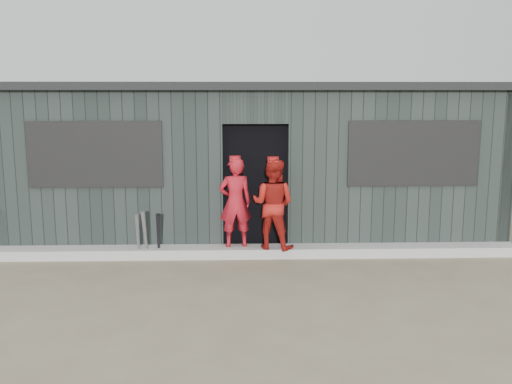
{
  "coord_description": "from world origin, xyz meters",
  "views": [
    {
      "loc": [
        -0.25,
        -6.57,
        2.46
      ],
      "look_at": [
        0.0,
        1.8,
        1.0
      ],
      "focal_mm": 40.0,
      "sensor_mm": 36.0,
      "label": 1
    }
  ],
  "objects_px": {
    "player_red_left": "(235,202)",
    "bat_mid": "(138,236)",
    "bat_right": "(158,235)",
    "player_red_right": "(273,204)",
    "dugout": "(253,160)",
    "player_grey_back": "(280,209)",
    "bat_left": "(145,235)"
  },
  "relations": [
    {
      "from": "dugout",
      "to": "bat_right",
      "type": "bearing_deg",
      "value": -129.42
    },
    {
      "from": "bat_left",
      "to": "bat_right",
      "type": "xyz_separation_m",
      "value": [
        0.19,
        0.03,
        -0.02
      ]
    },
    {
      "from": "player_red_left",
      "to": "bat_mid",
      "type": "bearing_deg",
      "value": -3.14
    },
    {
      "from": "bat_mid",
      "to": "player_grey_back",
      "type": "distance_m",
      "value": 2.27
    },
    {
      "from": "bat_right",
      "to": "dugout",
      "type": "distance_m",
      "value": 2.48
    },
    {
      "from": "bat_right",
      "to": "player_red_left",
      "type": "distance_m",
      "value": 1.25
    },
    {
      "from": "player_red_left",
      "to": "player_grey_back",
      "type": "distance_m",
      "value": 0.9
    },
    {
      "from": "player_red_left",
      "to": "dugout",
      "type": "xyz_separation_m",
      "value": [
        0.31,
        1.64,
        0.46
      ]
    },
    {
      "from": "player_red_right",
      "to": "dugout",
      "type": "height_order",
      "value": "dugout"
    },
    {
      "from": "bat_right",
      "to": "player_red_right",
      "type": "height_order",
      "value": "player_red_right"
    },
    {
      "from": "bat_left",
      "to": "dugout",
      "type": "xyz_separation_m",
      "value": [
        1.65,
        1.81,
        0.91
      ]
    },
    {
      "from": "bat_right",
      "to": "player_red_left",
      "type": "height_order",
      "value": "player_red_left"
    },
    {
      "from": "player_red_right",
      "to": "player_red_left",
      "type": "bearing_deg",
      "value": 9.99
    },
    {
      "from": "bat_left",
      "to": "player_grey_back",
      "type": "bearing_deg",
      "value": 18.48
    },
    {
      "from": "bat_right",
      "to": "bat_mid",
      "type": "bearing_deg",
      "value": -175.75
    },
    {
      "from": "bat_mid",
      "to": "player_red_right",
      "type": "height_order",
      "value": "player_red_right"
    },
    {
      "from": "bat_mid",
      "to": "player_red_right",
      "type": "xyz_separation_m",
      "value": [
        2.01,
        0.04,
        0.47
      ]
    },
    {
      "from": "player_red_left",
      "to": "player_red_right",
      "type": "height_order",
      "value": "player_red_left"
    },
    {
      "from": "player_red_left",
      "to": "dugout",
      "type": "relative_size",
      "value": 0.16
    },
    {
      "from": "bat_right",
      "to": "player_red_left",
      "type": "bearing_deg",
      "value": 6.8
    },
    {
      "from": "bat_right",
      "to": "dugout",
      "type": "xyz_separation_m",
      "value": [
        1.46,
        1.78,
        0.93
      ]
    },
    {
      "from": "bat_left",
      "to": "bat_mid",
      "type": "height_order",
      "value": "bat_left"
    },
    {
      "from": "player_red_left",
      "to": "dugout",
      "type": "height_order",
      "value": "dugout"
    },
    {
      "from": "player_grey_back",
      "to": "dugout",
      "type": "bearing_deg",
      "value": -74.39
    },
    {
      "from": "bat_mid",
      "to": "player_red_right",
      "type": "distance_m",
      "value": 2.06
    },
    {
      "from": "player_grey_back",
      "to": "dugout",
      "type": "relative_size",
      "value": 0.15
    },
    {
      "from": "bat_mid",
      "to": "dugout",
      "type": "bearing_deg",
      "value": 45.62
    },
    {
      "from": "bat_left",
      "to": "player_red_right",
      "type": "distance_m",
      "value": 1.95
    },
    {
      "from": "player_grey_back",
      "to": "dugout",
      "type": "height_order",
      "value": "dugout"
    },
    {
      "from": "player_red_right",
      "to": "dugout",
      "type": "bearing_deg",
      "value": -59.53
    },
    {
      "from": "bat_left",
      "to": "player_grey_back",
      "type": "relative_size",
      "value": 0.63
    },
    {
      "from": "bat_right",
      "to": "player_red_right",
      "type": "xyz_separation_m",
      "value": [
        1.71,
        0.01,
        0.47
      ]
    }
  ]
}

